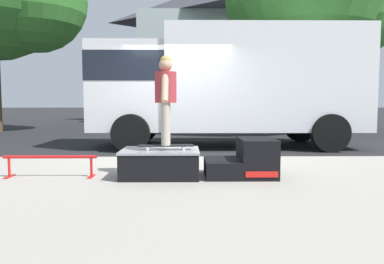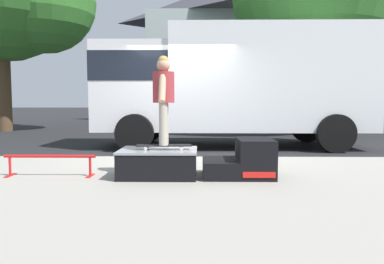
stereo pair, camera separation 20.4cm
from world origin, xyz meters
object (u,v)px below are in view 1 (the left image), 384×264
object	(u,v)px
kicker_ramp	(246,161)
box_truck	(225,82)
grind_rail	(50,161)
skateboard	(166,146)
skate_box	(160,162)
skater_kid	(166,93)

from	to	relation	value
kicker_ramp	box_truck	size ratio (longest dim) A/B	0.14
grind_rail	skateboard	xyz separation A→B (m)	(1.64, 0.00, 0.22)
skate_box	grind_rail	size ratio (longest dim) A/B	0.83
kicker_ramp	grind_rail	bearing A→B (deg)	-179.44
skate_box	box_truck	distance (m)	5.03
skateboard	box_truck	distance (m)	4.98
skate_box	skateboard	xyz separation A→B (m)	(0.08, -0.03, 0.24)
kicker_ramp	skateboard	world-z (taller)	kicker_ramp
kicker_ramp	skater_kid	world-z (taller)	skater_kid
kicker_ramp	skateboard	bearing A→B (deg)	-178.70
skateboard	box_truck	size ratio (longest dim) A/B	0.11
skater_kid	skateboard	bearing A→B (deg)	90.00
skate_box	grind_rail	xyz separation A→B (m)	(-1.55, -0.03, 0.02)
box_truck	skater_kid	bearing A→B (deg)	-105.68
skateboard	skater_kid	bearing A→B (deg)	-90.00
box_truck	kicker_ramp	bearing A→B (deg)	-92.08
skate_box	skateboard	size ratio (longest dim) A/B	1.39
kicker_ramp	skater_kid	xyz separation A→B (m)	(-1.14, -0.03, 0.97)
grind_rail	skateboard	size ratio (longest dim) A/B	1.67
skate_box	box_truck	bearing A→B (deg)	73.29
skateboard	grind_rail	bearing A→B (deg)	-179.95
grind_rail	box_truck	distance (m)	5.68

